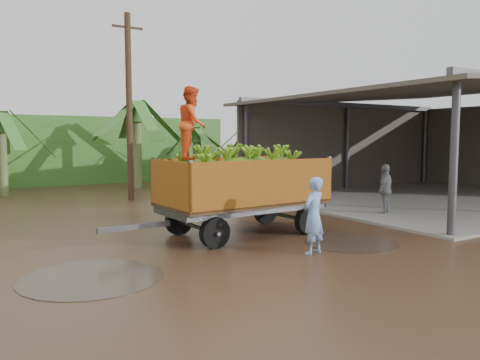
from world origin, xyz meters
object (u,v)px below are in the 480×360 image
banana_trailer (242,184)px  man_grey (385,190)px  utility_pole (129,107)px  man_blue (313,216)px

banana_trailer → man_grey: size_ratio=3.59×
man_grey → utility_pole: size_ratio=0.23×
man_grey → utility_pole: utility_pole is taller
banana_trailer → man_blue: 2.52m
banana_trailer → utility_pole: size_ratio=0.81×
man_blue → banana_trailer: bearing=-100.6°
banana_trailer → utility_pole: 8.32m
man_blue → utility_pole: utility_pole is taller
banana_trailer → man_blue: bearing=-86.9°
man_grey → utility_pole: bearing=-75.3°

